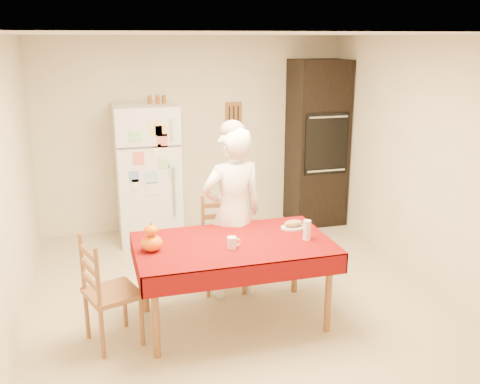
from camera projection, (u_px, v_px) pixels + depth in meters
name	position (u px, v px, depth m)	size (l,w,h in m)	color
floor	(239.00, 297.00, 5.28)	(4.50, 4.50, 0.00)	#C5B38E
room_shell	(239.00, 135.00, 4.83)	(4.02, 4.52, 2.51)	#EBE0C6
refrigerator	(148.00, 174.00, 6.61)	(0.75, 0.74, 1.70)	white
oven_cabinet	(317.00, 143.00, 7.18)	(0.70, 0.62, 2.20)	black
dining_table	(233.00, 250.00, 4.66)	(1.70, 1.00, 0.76)	brown
chair_far	(222.00, 239.00, 5.40)	(0.45, 0.44, 0.95)	brown
chair_left	(104.00, 289.00, 4.34)	(0.51, 0.53, 0.95)	brown
seated_woman	(233.00, 214.00, 5.11)	(0.62, 0.40, 1.69)	white
coffee_mug	(232.00, 243.00, 4.49)	(0.08, 0.08, 0.10)	white
pumpkin_lower	(152.00, 243.00, 4.44)	(0.18, 0.18, 0.14)	#D95505
pumpkin_upper	(151.00, 230.00, 4.40)	(0.12, 0.12, 0.09)	#E83B05
wine_glass	(307.00, 230.00, 4.68)	(0.07, 0.07, 0.18)	white
bread_plate	(293.00, 227.00, 4.97)	(0.24, 0.24, 0.02)	silver
bread_loaf	(293.00, 223.00, 4.96)	(0.18, 0.10, 0.06)	tan
spice_jar_left	(150.00, 100.00, 6.42)	(0.05, 0.05, 0.10)	brown
spice_jar_mid	(158.00, 99.00, 6.45)	(0.05, 0.05, 0.10)	brown
spice_jar_right	(164.00, 99.00, 6.47)	(0.05, 0.05, 0.10)	brown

